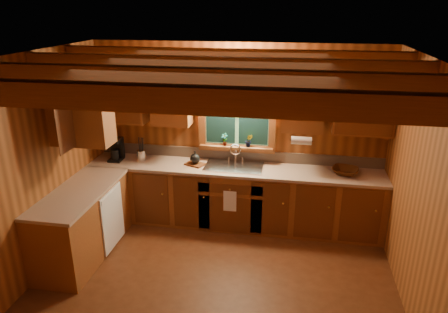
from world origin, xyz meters
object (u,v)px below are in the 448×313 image
object	(u,v)px
sink	(234,170)
cutting_board	(195,164)
coffee_maker	(116,149)
wicker_basket	(345,171)

from	to	relation	value
sink	cutting_board	xyz separation A→B (m)	(-0.56, -0.02, 0.06)
cutting_board	coffee_maker	bearing A→B (deg)	-157.66
cutting_board	wicker_basket	bearing A→B (deg)	23.38
coffee_maker	wicker_basket	distance (m)	3.30
sink	coffee_maker	xyz separation A→B (m)	(-1.76, -0.02, 0.21)
coffee_maker	cutting_board	xyz separation A→B (m)	(1.20, -0.01, -0.15)
sink	wicker_basket	bearing A→B (deg)	0.13
sink	cutting_board	world-z (taller)	sink
coffee_maker	wicker_basket	size ratio (longest dim) A/B	0.96
coffee_maker	wicker_basket	bearing A→B (deg)	-2.30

